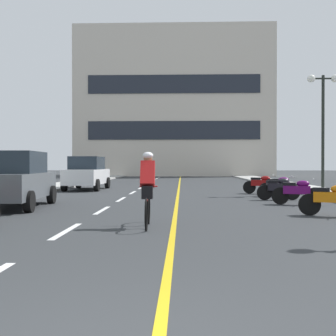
{
  "coord_description": "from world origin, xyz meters",
  "views": [
    {
      "loc": [
        0.44,
        -2.85,
        1.42
      ],
      "look_at": [
        -0.38,
        21.88,
        1.18
      ],
      "focal_mm": 45.37,
      "sensor_mm": 36.0,
      "label": 1
    }
  ],
  "objects_px": {
    "motorcycle_4": "(297,191)",
    "motorcycle_6": "(279,186)",
    "street_lamp_mid": "(323,107)",
    "parked_car_mid": "(87,173)",
    "motorcycle_7": "(261,184)",
    "motorcycle_5": "(279,188)",
    "cyclist_rider": "(148,187)",
    "parked_car_near": "(15,179)",
    "motorcycle_3": "(332,199)"
  },
  "relations": [
    {
      "from": "street_lamp_mid",
      "to": "parked_car_near",
      "type": "relative_size",
      "value": 1.27
    },
    {
      "from": "motorcycle_3",
      "to": "motorcycle_4",
      "type": "height_order",
      "value": "same"
    },
    {
      "from": "motorcycle_6",
      "to": "motorcycle_4",
      "type": "bearing_deg",
      "value": -93.09
    },
    {
      "from": "motorcycle_5",
      "to": "motorcycle_4",
      "type": "bearing_deg",
      "value": -84.5
    },
    {
      "from": "motorcycle_6",
      "to": "motorcycle_7",
      "type": "xyz_separation_m",
      "value": [
        -0.42,
        1.81,
        0.0
      ]
    },
    {
      "from": "parked_car_mid",
      "to": "motorcycle_3",
      "type": "xyz_separation_m",
      "value": [
        9.25,
        -11.52,
        -0.44
      ]
    },
    {
      "from": "parked_car_near",
      "to": "motorcycle_6",
      "type": "distance_m",
      "value": 10.73
    },
    {
      "from": "motorcycle_7",
      "to": "cyclist_rider",
      "type": "xyz_separation_m",
      "value": [
        -4.52,
        -10.68,
        0.41
      ]
    },
    {
      "from": "street_lamp_mid",
      "to": "motorcycle_4",
      "type": "xyz_separation_m",
      "value": [
        -2.65,
        -5.41,
        -3.63
      ]
    },
    {
      "from": "street_lamp_mid",
      "to": "parked_car_mid",
      "type": "height_order",
      "value": "street_lamp_mid"
    },
    {
      "from": "motorcycle_5",
      "to": "cyclist_rider",
      "type": "bearing_deg",
      "value": -122.22
    },
    {
      "from": "street_lamp_mid",
      "to": "parked_car_mid",
      "type": "distance_m",
      "value": 12.6
    },
    {
      "from": "motorcycle_4",
      "to": "street_lamp_mid",
      "type": "bearing_deg",
      "value": 63.9
    },
    {
      "from": "motorcycle_3",
      "to": "parked_car_mid",
      "type": "bearing_deg",
      "value": 128.77
    },
    {
      "from": "parked_car_near",
      "to": "cyclist_rider",
      "type": "xyz_separation_m",
      "value": [
        4.64,
        -4.05,
        -0.03
      ]
    },
    {
      "from": "motorcycle_5",
      "to": "cyclist_rider",
      "type": "relative_size",
      "value": 0.96
    },
    {
      "from": "parked_car_near",
      "to": "motorcycle_3",
      "type": "distance_m",
      "value": 9.66
    },
    {
      "from": "motorcycle_3",
      "to": "parked_car_near",
      "type": "bearing_deg",
      "value": 168.3
    },
    {
      "from": "motorcycle_4",
      "to": "motorcycle_6",
      "type": "xyz_separation_m",
      "value": [
        0.19,
        3.58,
        0.0
      ]
    },
    {
      "from": "motorcycle_4",
      "to": "motorcycle_6",
      "type": "height_order",
      "value": "same"
    },
    {
      "from": "motorcycle_5",
      "to": "parked_car_near",
      "type": "bearing_deg",
      "value": -160.88
    },
    {
      "from": "motorcycle_3",
      "to": "motorcycle_5",
      "type": "height_order",
      "value": "same"
    },
    {
      "from": "parked_car_mid",
      "to": "cyclist_rider",
      "type": "relative_size",
      "value": 2.39
    },
    {
      "from": "parked_car_near",
      "to": "motorcycle_3",
      "type": "height_order",
      "value": "parked_car_near"
    },
    {
      "from": "motorcycle_3",
      "to": "motorcycle_5",
      "type": "relative_size",
      "value": 0.96
    },
    {
      "from": "motorcycle_7",
      "to": "street_lamp_mid",
      "type": "bearing_deg",
      "value": 0.33
    },
    {
      "from": "motorcycle_4",
      "to": "parked_car_mid",
      "type": "bearing_deg",
      "value": 137.81
    },
    {
      "from": "parked_car_near",
      "to": "motorcycle_6",
      "type": "xyz_separation_m",
      "value": [
        9.58,
        4.81,
        -0.44
      ]
    },
    {
      "from": "parked_car_mid",
      "to": "cyclist_rider",
      "type": "distance_m",
      "value": 14.32
    },
    {
      "from": "parked_car_near",
      "to": "motorcycle_7",
      "type": "height_order",
      "value": "parked_car_near"
    },
    {
      "from": "motorcycle_4",
      "to": "motorcycle_7",
      "type": "bearing_deg",
      "value": 92.43
    },
    {
      "from": "motorcycle_3",
      "to": "motorcycle_6",
      "type": "xyz_separation_m",
      "value": [
        0.13,
        6.77,
        0.0
      ]
    },
    {
      "from": "parked_car_mid",
      "to": "motorcycle_6",
      "type": "xyz_separation_m",
      "value": [
        9.38,
        -4.75,
        -0.44
      ]
    },
    {
      "from": "parked_car_near",
      "to": "motorcycle_6",
      "type": "relative_size",
      "value": 2.54
    },
    {
      "from": "motorcycle_6",
      "to": "cyclist_rider",
      "type": "distance_m",
      "value": 10.16
    },
    {
      "from": "parked_car_mid",
      "to": "motorcycle_4",
      "type": "xyz_separation_m",
      "value": [
        9.19,
        -8.33,
        -0.44
      ]
    },
    {
      "from": "street_lamp_mid",
      "to": "motorcycle_6",
      "type": "relative_size",
      "value": 3.24
    },
    {
      "from": "street_lamp_mid",
      "to": "motorcycle_5",
      "type": "relative_size",
      "value": 3.23
    },
    {
      "from": "motorcycle_4",
      "to": "cyclist_rider",
      "type": "relative_size",
      "value": 0.94
    },
    {
      "from": "motorcycle_3",
      "to": "cyclist_rider",
      "type": "xyz_separation_m",
      "value": [
        -4.81,
        -2.09,
        0.41
      ]
    },
    {
      "from": "parked_car_near",
      "to": "parked_car_mid",
      "type": "bearing_deg",
      "value": 88.82
    },
    {
      "from": "street_lamp_mid",
      "to": "cyclist_rider",
      "type": "height_order",
      "value": "street_lamp_mid"
    },
    {
      "from": "motorcycle_5",
      "to": "motorcycle_7",
      "type": "relative_size",
      "value": 1.04
    },
    {
      "from": "cyclist_rider",
      "to": "street_lamp_mid",
      "type": "bearing_deg",
      "value": 55.31
    },
    {
      "from": "motorcycle_4",
      "to": "cyclist_rider",
      "type": "bearing_deg",
      "value": -131.96
    },
    {
      "from": "motorcycle_3",
      "to": "motorcycle_7",
      "type": "distance_m",
      "value": 8.59
    },
    {
      "from": "motorcycle_3",
      "to": "motorcycle_7",
      "type": "xyz_separation_m",
      "value": [
        -0.29,
        8.59,
        0.0
      ]
    },
    {
      "from": "street_lamp_mid",
      "to": "motorcycle_5",
      "type": "bearing_deg",
      "value": -129.41
    },
    {
      "from": "motorcycle_4",
      "to": "motorcycle_7",
      "type": "relative_size",
      "value": 1.01
    },
    {
      "from": "street_lamp_mid",
      "to": "motorcycle_5",
      "type": "height_order",
      "value": "street_lamp_mid"
    }
  ]
}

